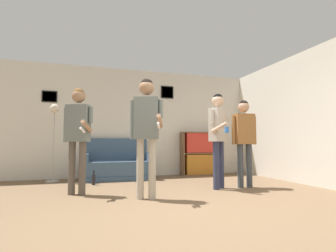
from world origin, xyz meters
name	(u,v)px	position (x,y,z in m)	size (l,w,h in m)	color
ground_plane	(201,213)	(0.00, 0.00, 0.00)	(20.00, 20.00, 0.00)	brown
wall_back	(142,123)	(0.00, 3.66, 1.35)	(8.11, 0.08, 2.70)	silver
wall_right	(287,119)	(2.88, 1.82, 1.35)	(0.06, 6.03, 2.70)	silver
couch	(117,166)	(-0.65, 3.25, 0.31)	(1.53, 0.80, 0.94)	#3D5670
bookshelf	(201,153)	(1.54, 3.44, 0.56)	(1.07, 0.30, 1.12)	brown
floor_lamp	(54,128)	(-2.02, 3.18, 1.15)	(0.28, 0.28, 1.67)	#ADA89E
person_player_foreground_left	(78,128)	(-1.47, 1.57, 1.07)	(0.46, 0.58, 1.73)	brown
person_player_foreground_center	(146,123)	(-0.47, 0.93, 1.13)	(0.47, 0.58, 1.81)	#B7AD99
person_watcher_holding_cup	(218,129)	(0.98, 1.40, 1.08)	(0.43, 0.58, 1.74)	#2D334C
person_spectator_near_bookshelf	(244,134)	(1.52, 1.39, 1.01)	(0.50, 0.23, 1.64)	#3D4247
bottle_on_floor	(94,179)	(-1.19, 2.52, 0.11)	(0.07, 0.07, 0.29)	black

